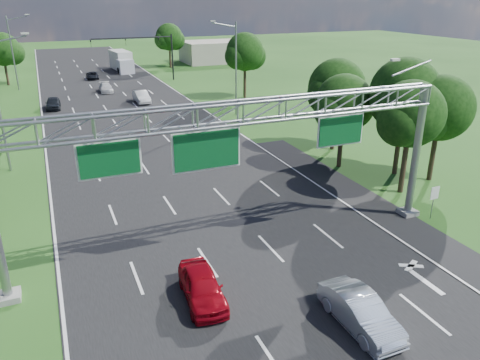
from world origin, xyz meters
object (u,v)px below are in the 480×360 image
traffic_signal (149,47)px  box_truck (122,62)px  sign_gantry (242,125)px  silver_sedan (360,312)px  red_coupe (202,286)px  regulatory_sign (434,196)px

traffic_signal → box_truck: 13.22m
sign_gantry → silver_sedan: bearing=-74.8°
traffic_signal → sign_gantry: bearing=-97.7°
traffic_signal → box_truck: bearing=100.7°
sign_gantry → red_coupe: (-3.34, -3.36, -6.19)m
regulatory_sign → silver_sedan: regulatory_sign is taller
regulatory_sign → traffic_signal: size_ratio=0.17×
traffic_signal → silver_sedan: size_ratio=2.85×
regulatory_sign → red_coupe: (-15.41, -2.34, -0.81)m
traffic_signal → box_truck: traffic_signal is taller
sign_gantry → traffic_signal: bearing=82.3°
sign_gantry → box_truck: bearing=85.8°
box_truck → silver_sedan: bearing=-98.2°
sign_gantry → traffic_signal: (7.15, 53.00, -1.72)m
red_coupe → box_truck: size_ratio=0.45×
red_coupe → box_truck: bearing=88.2°
regulatory_sign → traffic_signal: traffic_signal is taller
regulatory_sign → red_coupe: bearing=-171.4°
sign_gantry → red_coupe: 7.80m
regulatory_sign → red_coupe: regulatory_sign is taller
sign_gantry → silver_sedan: size_ratio=5.49×
silver_sedan → sign_gantry: bearing=104.4°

